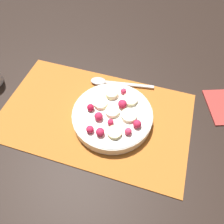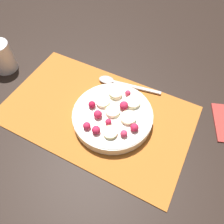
% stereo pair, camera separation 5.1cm
% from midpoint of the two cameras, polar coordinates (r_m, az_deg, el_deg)
% --- Properties ---
extents(ground_plane, '(3.00, 3.00, 0.00)m').
position_cam_midpoint_polar(ground_plane, '(0.56, -7.06, -1.15)').
color(ground_plane, black).
extents(placemat, '(0.48, 0.29, 0.01)m').
position_cam_midpoint_polar(placemat, '(0.56, -7.09, -0.98)').
color(placemat, '#B26023').
rests_on(placemat, ground_plane).
extents(fruit_bowl, '(0.20, 0.20, 0.05)m').
position_cam_midpoint_polar(fruit_bowl, '(0.53, -2.72, -1.26)').
color(fruit_bowl, silver).
rests_on(fruit_bowl, placemat).
extents(spoon, '(0.18, 0.05, 0.01)m').
position_cam_midpoint_polar(spoon, '(0.62, -3.30, 7.65)').
color(spoon, '#B2B2B7').
rests_on(spoon, placemat).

